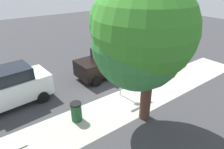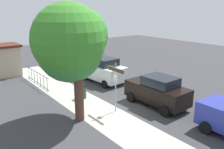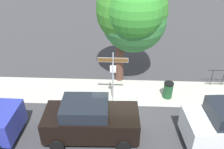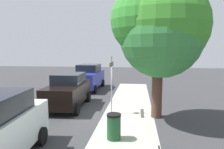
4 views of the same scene
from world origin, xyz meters
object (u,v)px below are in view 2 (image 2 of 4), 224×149
trash_bin (82,91)px  shade_tree (72,42)px  car_white (102,70)px  utility_shed (3,60)px  street_sign (116,79)px  car_black (157,91)px

trash_bin → shade_tree: bearing=140.0°
car_white → utility_shed: (6.98, 6.23, 0.45)m
street_sign → shade_tree: (1.01, 2.27, 2.23)m
car_white → shade_tree: bearing=126.8°
shade_tree → utility_shed: (11.47, 1.13, -2.83)m
shade_tree → street_sign: bearing=-114.0°
street_sign → utility_shed: bearing=15.2°
car_black → shade_tree: bearing=67.2°
shade_tree → utility_shed: bearing=5.6°
street_sign → car_white: (5.50, -2.83, -1.04)m
shade_tree → car_black: (-1.91, -4.97, -3.33)m
shade_tree → car_white: (4.49, -5.10, -3.27)m
shade_tree → utility_shed: shade_tree is taller
car_black → car_white: size_ratio=0.91×
utility_shed → trash_bin: utility_shed is taller
shade_tree → trash_bin: shade_tree is taller
utility_shed → street_sign: bearing=-164.8°
street_sign → shade_tree: 3.34m
car_white → street_sign: bearing=148.3°
shade_tree → trash_bin: (2.12, -1.77, -3.83)m
trash_bin → car_black: bearing=-141.5°
car_black → utility_shed: (13.38, 6.10, 0.50)m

